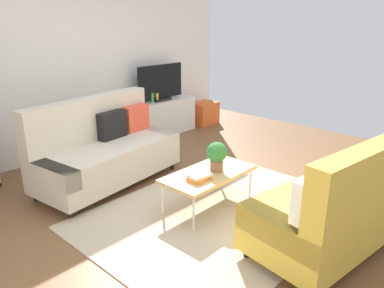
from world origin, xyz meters
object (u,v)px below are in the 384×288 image
couch_beige (105,150)px  bottle_0 (152,98)px  table_book_0 (199,178)px  vase_1 (141,98)px  vase_0 (133,101)px  bottle_1 (157,97)px  storage_trunk (204,113)px  couch_green (344,202)px  tv (161,83)px  coffee_table (209,175)px  potted_plant (217,155)px  tv_console (161,117)px

couch_beige → bottle_0: (1.71, 1.01, 0.28)m
bottle_0 → table_book_0: bearing=-121.7°
vase_1 → table_book_0: bearing=-117.6°
vase_0 → bottle_0: size_ratio=0.75×
couch_beige → bottle_1: (1.82, 1.01, 0.27)m
storage_trunk → table_book_0: bearing=-139.6°
table_book_0 → bottle_0: (1.54, 2.49, 0.29)m
bottle_0 → couch_beige: bearing=-149.3°
bottle_1 → couch_green: bearing=-106.6°
bottle_1 → tv: bearing=10.2°
table_book_0 → bottle_0: bearing=58.3°
couch_beige → storage_trunk: 3.19m
coffee_table → vase_0: vase_0 is taller
couch_green → storage_trunk: couch_green is taller
coffee_table → storage_trunk: 3.56m
potted_plant → bottle_0: bottle_0 is taller
coffee_table → potted_plant: bearing=-21.0°
tv → vase_1: (-0.41, 0.07, -0.22)m
table_book_0 → bottle_1: size_ratio=1.59×
bottle_1 → vase_0: bearing=169.1°
storage_trunk → vase_1: vase_1 is taller
tv_console → vase_1: (-0.41, 0.05, 0.42)m
tv_console → couch_green: bearing=-108.0°
tv → bottle_1: size_ratio=6.62×
couch_green → bottle_0: couch_green is taller
coffee_table → tv: tv is taller
storage_trunk → vase_1: 1.60m
couch_green → tv_console: bearing=79.9°
storage_trunk → potted_plant: size_ratio=1.53×
storage_trunk → potted_plant: potted_plant is taller
couch_green → tv_console: couch_green is taller
vase_1 → bottle_1: bearing=-16.7°
couch_beige → storage_trunk: couch_beige is taller
coffee_table → vase_1: (1.13, 2.53, 0.34)m
couch_green → tv_console: size_ratio=1.43×
table_book_0 → vase_1: vase_1 is taller
tv_console → coffee_table: bearing=-121.9°
tv_console → storage_trunk: size_ratio=2.69×
couch_beige → coffee_table: size_ratio=1.81×
couch_beige → bottle_1: 2.10m
couch_beige → potted_plant: bearing=101.4°
potted_plant → bottle_1: 2.81m
couch_beige → tv: tv is taller
tv → storage_trunk: 1.32m
couch_beige → vase_0: bearing=-147.7°
coffee_table → vase_0: size_ratio=8.46×
coffee_table → storage_trunk: size_ratio=2.12×
couch_beige → vase_1: 1.90m
couch_beige → tv: size_ratio=1.99×
bottle_0 → bottle_1: bottle_0 is taller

